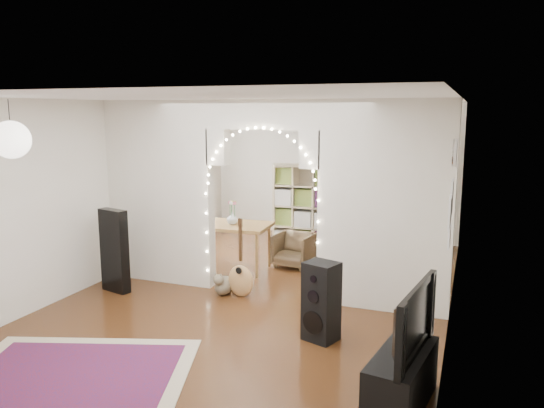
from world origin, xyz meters
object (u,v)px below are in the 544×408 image
(floor_speaker, at_px, (321,302))
(bookcase, at_px, (315,207))
(dining_table, at_px, (232,228))
(media_console, at_px, (401,380))
(dining_chair_right, at_px, (353,238))
(acoustic_guitar, at_px, (241,268))
(dining_chair_left, at_px, (294,250))

(floor_speaker, xyz_separation_m, bookcase, (-1.18, 3.81, 0.35))
(floor_speaker, bearing_deg, dining_table, 153.92)
(dining_table, bearing_deg, media_console, -49.58)
(floor_speaker, bearing_deg, dining_chair_right, 116.01)
(acoustic_guitar, bearing_deg, bookcase, 98.30)
(floor_speaker, relative_size, dining_table, 0.72)
(floor_speaker, xyz_separation_m, dining_table, (-2.06, 2.09, 0.23))
(media_console, bearing_deg, floor_speaker, 142.22)
(media_console, height_order, dining_chair_right, dining_chair_right)
(dining_chair_right, bearing_deg, floor_speaker, -74.26)
(dining_chair_left, bearing_deg, dining_chair_right, 63.19)
(acoustic_guitar, xyz_separation_m, dining_table, (-0.65, 1.13, 0.27))
(media_console, relative_size, dining_chair_right, 1.60)
(bookcase, bearing_deg, media_console, -88.18)
(bookcase, bearing_deg, dining_chair_right, -26.75)
(acoustic_guitar, xyz_separation_m, floor_speaker, (1.41, -0.96, 0.04))
(media_console, bearing_deg, dining_chair_right, 115.71)
(dining_table, xyz_separation_m, dining_chair_right, (1.62, 1.67, -0.40))
(acoustic_guitar, relative_size, floor_speaker, 1.04)
(dining_table, height_order, dining_chair_right, dining_table)
(dining_table, distance_m, dining_chair_right, 2.36)
(media_console, bearing_deg, bookcase, 123.11)
(floor_speaker, distance_m, bookcase, 4.01)
(acoustic_guitar, bearing_deg, media_console, -27.05)
(acoustic_guitar, distance_m, dining_table, 1.33)
(acoustic_guitar, distance_m, floor_speaker, 1.71)
(dining_chair_left, xyz_separation_m, dining_chair_right, (0.75, 1.15, 0.00))
(floor_speaker, distance_m, dining_chair_left, 2.87)
(media_console, bearing_deg, acoustic_guitar, 148.88)
(dining_table, relative_size, dining_chair_right, 2.01)
(floor_speaker, relative_size, dining_chair_left, 1.47)
(bookcase, xyz_separation_m, dining_table, (-0.88, -1.73, -0.11))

